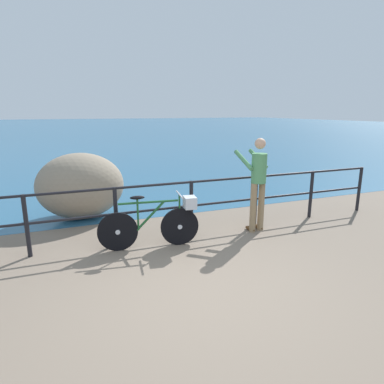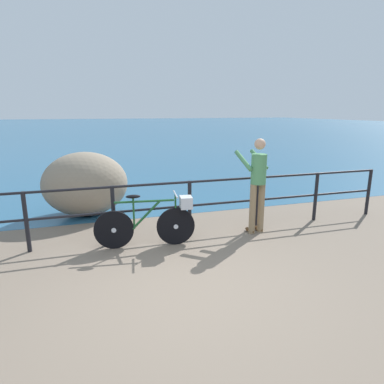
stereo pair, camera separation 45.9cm
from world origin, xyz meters
TOP-DOWN VIEW (x-y plane):
  - ground_plane at (0.00, 20.00)m, footprint 120.00×120.00m
  - sea_surface at (0.00, 48.08)m, footprint 120.00×90.00m
  - promenade_railing at (-0.00, 1.88)m, footprint 9.74×0.07m
  - bicycle at (-0.05, 1.52)m, footprint 1.69×0.48m
  - person_at_railing at (1.92, 1.61)m, footprint 0.52×0.67m
  - breakwater_boulder_main at (-1.15, 3.70)m, footprint 1.82×1.41m

SIDE VIEW (x-z plane):
  - ground_plane at x=0.00m, z-range -0.10..0.00m
  - sea_surface at x=0.00m, z-range 0.00..0.01m
  - bicycle at x=-0.05m, z-range 0.00..0.92m
  - promenade_railing at x=0.00m, z-range 0.13..1.15m
  - breakwater_boulder_main at x=-1.15m, z-range 0.00..1.40m
  - person_at_railing at x=1.92m, z-range 0.10..1.88m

